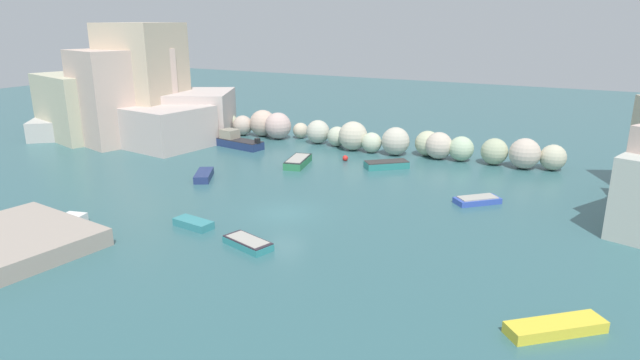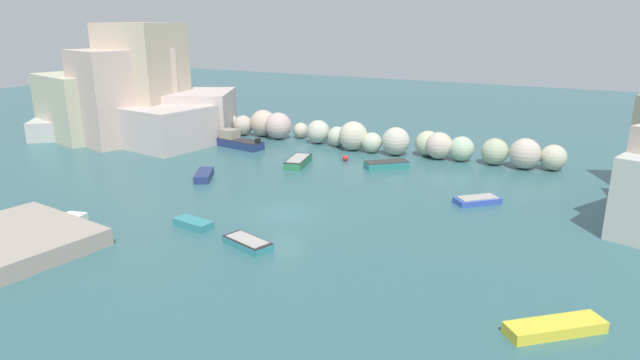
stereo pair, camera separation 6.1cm
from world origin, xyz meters
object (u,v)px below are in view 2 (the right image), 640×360
object	(u,v)px
moored_boat_8	(387,165)
stone_dock	(17,239)
channel_buoy	(345,158)
moored_boat_7	(555,327)
moored_boat_1	(237,141)
moored_boat_2	(248,243)
moored_boat_0	(298,161)
moored_boat_3	(477,200)
moored_boat_6	(61,225)
moored_boat_5	(204,175)
moored_boat_4	(193,223)

from	to	relation	value
moored_boat_8	stone_dock	bearing A→B (deg)	23.41
channel_buoy	moored_boat_7	bearing A→B (deg)	-46.86
moored_boat_1	moored_boat_2	size ratio (longest dim) A/B	1.79
moored_boat_8	moored_boat_0	bearing A→B (deg)	-20.25
channel_buoy	moored_boat_0	bearing A→B (deg)	-131.84
moored_boat_3	moored_boat_6	world-z (taller)	moored_boat_6
channel_buoy	moored_boat_3	distance (m)	14.24
moored_boat_2	moored_boat_3	distance (m)	16.43
moored_boat_3	moored_boat_7	distance (m)	15.89
stone_dock	moored_boat_2	world-z (taller)	stone_dock
channel_buoy	moored_boat_5	xyz separation A→B (m)	(-7.33, -10.32, 0.03)
moored_boat_0	moored_boat_5	xyz separation A→B (m)	(-4.40, -7.05, -0.06)
stone_dock	moored_boat_2	size ratio (longest dim) A/B	2.52
moored_boat_3	moored_boat_6	distance (m)	26.56
moored_boat_7	moored_boat_1	bearing A→B (deg)	-75.14
channel_buoy	moored_boat_1	xyz separation A→B (m)	(-11.78, -0.17, 0.32)
stone_dock	moored_boat_6	distance (m)	2.81
moored_boat_0	moored_boat_7	bearing A→B (deg)	37.69
moored_boat_5	moored_boat_6	world-z (taller)	moored_boat_6
moored_boat_4	moored_boat_7	bearing A→B (deg)	0.64
moored_boat_5	moored_boat_6	xyz separation A→B (m)	(-0.39, -12.45, 0.01)
moored_boat_1	moored_boat_3	size ratio (longest dim) A/B	1.85
moored_boat_2	moored_boat_8	world-z (taller)	moored_boat_8
moored_boat_5	moored_boat_1	bearing A→B (deg)	-7.64
moored_boat_0	moored_boat_1	bearing A→B (deg)	-123.64
channel_buoy	moored_boat_6	size ratio (longest dim) A/B	0.14
stone_dock	moored_boat_7	world-z (taller)	stone_dock
channel_buoy	moored_boat_6	bearing A→B (deg)	-108.72
moored_boat_5	moored_boat_7	world-z (taller)	moored_boat_5
moored_boat_1	moored_boat_5	size ratio (longest dim) A/B	1.75
moored_boat_1	moored_boat_2	distance (m)	24.62
stone_dock	moored_boat_8	size ratio (longest dim) A/B	2.21
moored_boat_2	moored_boat_3	world-z (taller)	same
moored_boat_6	moored_boat_7	bearing A→B (deg)	-100.28
moored_boat_2	moored_boat_4	world-z (taller)	same
moored_boat_3	moored_boat_4	bearing A→B (deg)	-2.49
moored_boat_4	moored_boat_7	size ratio (longest dim) A/B	0.69
moored_boat_8	channel_buoy	bearing A→B (deg)	-48.76
moored_boat_6	moored_boat_5	bearing A→B (deg)	-16.70
moored_boat_0	moored_boat_4	distance (m)	15.48
moored_boat_6	moored_boat_7	world-z (taller)	moored_boat_6
stone_dock	moored_boat_7	size ratio (longest dim) A/B	2.12
moored_boat_7	moored_boat_6	bearing A→B (deg)	-37.20
moored_boat_1	moored_boat_6	xyz separation A→B (m)	(4.07, -22.60, -0.28)
moored_boat_4	moored_boat_1	bearing A→B (deg)	126.04
stone_dock	moored_boat_0	world-z (taller)	stone_dock
moored_boat_1	moored_boat_7	bearing A→B (deg)	154.88
moored_boat_2	moored_boat_8	size ratio (longest dim) A/B	0.88
moored_boat_8	moored_boat_2	bearing A→B (deg)	46.45
moored_boat_1	moored_boat_5	world-z (taller)	moored_boat_1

